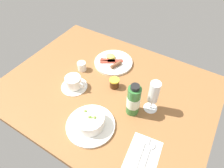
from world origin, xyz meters
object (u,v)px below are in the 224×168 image
(coffee_cup, at_px, (74,83))
(breakfast_plate, at_px, (113,62))
(porridge_bowl, at_px, (90,122))
(creamer_jug, at_px, (82,66))
(sauce_bottle_green, at_px, (133,100))
(cutlery_setting, at_px, (143,155))
(wine_glass, at_px, (154,93))
(jam_jar, at_px, (114,83))

(coffee_cup, bearing_deg, breakfast_plate, 74.20)
(porridge_bowl, bearing_deg, creamer_jug, 133.19)
(creamer_jug, xyz_separation_m, breakfast_plate, (0.13, 0.14, -0.02))
(sauce_bottle_green, distance_m, breakfast_plate, 0.37)
(porridge_bowl, distance_m, cutlery_setting, 0.26)
(porridge_bowl, bearing_deg, breakfast_plate, 107.92)
(porridge_bowl, relative_size, sauce_bottle_green, 1.23)
(porridge_bowl, height_order, creamer_jug, porridge_bowl)
(coffee_cup, bearing_deg, sauce_bottle_green, 3.52)
(wine_glass, distance_m, sauce_bottle_green, 0.10)
(wine_glass, distance_m, breakfast_plate, 0.39)
(breakfast_plate, bearing_deg, jam_jar, -56.93)
(coffee_cup, height_order, wine_glass, wine_glass)
(wine_glass, bearing_deg, creamer_jug, 174.36)
(cutlery_setting, distance_m, jam_jar, 0.40)
(wine_glass, relative_size, jam_jar, 3.31)
(coffee_cup, bearing_deg, creamer_jug, 110.47)
(wine_glass, distance_m, jam_jar, 0.24)
(coffee_cup, distance_m, wine_glass, 0.42)
(creamer_jug, height_order, wine_glass, wine_glass)
(creamer_jug, bearing_deg, sauce_bottle_green, -15.91)
(cutlery_setting, height_order, jam_jar, jam_jar)
(cutlery_setting, bearing_deg, wine_glass, 107.06)
(coffee_cup, height_order, breakfast_plate, coffee_cup)
(porridge_bowl, bearing_deg, jam_jar, 97.07)
(cutlery_setting, distance_m, coffee_cup, 0.50)
(jam_jar, bearing_deg, sauce_bottle_green, -30.82)
(creamer_jug, height_order, sauce_bottle_green, sauce_bottle_green)
(creamer_jug, xyz_separation_m, jam_jar, (0.23, -0.02, 0.00))
(creamer_jug, relative_size, wine_glass, 0.32)
(cutlery_setting, xyz_separation_m, sauce_bottle_green, (-0.14, 0.17, 0.08))
(porridge_bowl, xyz_separation_m, wine_glass, (0.19, 0.23, 0.08))
(porridge_bowl, bearing_deg, wine_glass, 50.95)
(wine_glass, bearing_deg, coffee_cup, -168.01)
(coffee_cup, height_order, creamer_jug, coffee_cup)
(porridge_bowl, relative_size, coffee_cup, 1.59)
(creamer_jug, distance_m, jam_jar, 0.23)
(porridge_bowl, height_order, wine_glass, wine_glass)
(jam_jar, distance_m, sauce_bottle_green, 0.19)
(sauce_bottle_green, bearing_deg, cutlery_setting, -50.52)
(breakfast_plate, bearing_deg, porridge_bowl, -72.08)
(porridge_bowl, distance_m, wine_glass, 0.31)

